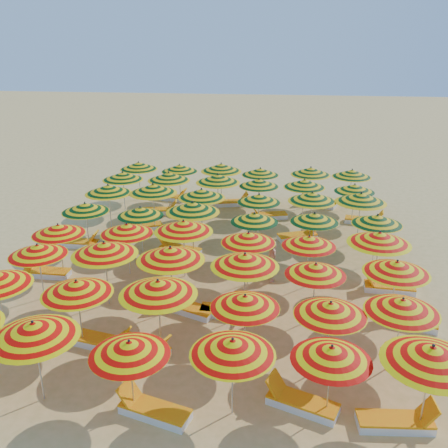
{
  "coord_description": "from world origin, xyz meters",
  "views": [
    {
      "loc": [
        2.22,
        -17.28,
        8.41
      ],
      "look_at": [
        0.0,
        0.5,
        1.6
      ],
      "focal_mm": 40.0,
      "sensor_mm": 36.0,
      "label": 1
    }
  ],
  "objects_px": {
    "umbrella_37": "(169,176)",
    "umbrella_43": "(179,168)",
    "umbrella_21": "(248,238)",
    "lounger_13": "(298,236)",
    "umbrella_22": "(309,241)",
    "umbrella_5": "(432,355)",
    "umbrella_47": "(352,173)",
    "umbrella_32": "(202,194)",
    "umbrella_18": "(58,229)",
    "umbrella_35": "(361,198)",
    "lounger_18": "(232,203)",
    "umbrella_2": "(129,348)",
    "umbrella_8": "(158,288)",
    "umbrella_7": "(77,287)",
    "lounger_1": "(301,403)",
    "umbrella_25": "(140,212)",
    "lounger_0": "(153,410)",
    "umbrella_3": "(233,347)",
    "umbrella_33": "(259,198)",
    "umbrella_45": "(260,172)",
    "umbrella_12": "(38,250)",
    "umbrella_26": "(193,207)",
    "umbrella_27": "(254,218)",
    "umbrella_44": "(221,168)",
    "umbrella_1": "(34,330)",
    "umbrella_14": "(170,254)",
    "lounger_17": "(171,197)",
    "umbrella_15": "(245,260)",
    "beachgoer_a": "(272,261)",
    "umbrella_30": "(108,189)",
    "lounger_4": "(143,347)",
    "umbrella_10": "(330,309)",
    "umbrella_19": "(127,229)",
    "umbrella_31": "(153,189)",
    "umbrella_4": "(332,353)",
    "umbrella_41": "(355,188)",
    "lounger_8": "(45,272)",
    "umbrella_13": "(104,249)",
    "umbrella_16": "(316,269)",
    "lounger_2": "(397,422)",
    "lounger_5": "(188,308)",
    "umbrella_23": "(379,238)",
    "umbrella_40": "(304,183)",
    "lounger_6": "(229,311)",
    "umbrella_36": "(123,176)",
    "umbrella_28": "(315,218)",
    "lounger_11": "(179,249)",
    "lounger_15": "(268,216)",
    "lounger_3": "(103,342)"
  },
  "relations": [
    {
      "from": "umbrella_37",
      "to": "umbrella_43",
      "type": "height_order",
      "value": "umbrella_37"
    },
    {
      "from": "umbrella_21",
      "to": "lounger_13",
      "type": "distance_m",
      "value": 5.12
    },
    {
      "from": "umbrella_22",
      "to": "umbrella_5",
      "type": "bearing_deg",
      "value": -70.45
    },
    {
      "from": "umbrella_43",
      "to": "umbrella_47",
      "type": "height_order",
      "value": "umbrella_47"
    },
    {
      "from": "umbrella_32",
      "to": "umbrella_43",
      "type": "relative_size",
      "value": 1.03
    },
    {
      "from": "umbrella_18",
      "to": "umbrella_35",
      "type": "height_order",
      "value": "umbrella_35"
    },
    {
      "from": "lounger_18",
      "to": "umbrella_37",
      "type": "bearing_deg",
      "value": -163.43
    },
    {
      "from": "umbrella_2",
      "to": "umbrella_8",
      "type": "distance_m",
      "value": 2.46
    },
    {
      "from": "umbrella_7",
      "to": "lounger_1",
      "type": "xyz_separation_m",
      "value": [
        6.2,
        -1.86,
        -1.71
      ]
    },
    {
      "from": "umbrella_25",
      "to": "lounger_0",
      "type": "xyz_separation_m",
      "value": [
        2.88,
        -9.26,
        -1.59
      ]
    },
    {
      "from": "umbrella_3",
      "to": "umbrella_33",
      "type": "height_order",
      "value": "umbrella_3"
    },
    {
      "from": "umbrella_2",
      "to": "umbrella_45",
      "type": "relative_size",
      "value": 1.04
    },
    {
      "from": "umbrella_12",
      "to": "lounger_1",
      "type": "height_order",
      "value": "umbrella_12"
    },
    {
      "from": "umbrella_22",
      "to": "umbrella_26",
      "type": "height_order",
      "value": "umbrella_26"
    },
    {
      "from": "umbrella_27",
      "to": "umbrella_44",
      "type": "height_order",
      "value": "umbrella_44"
    },
    {
      "from": "umbrella_1",
      "to": "umbrella_33",
      "type": "distance_m",
      "value": 12.22
    },
    {
      "from": "umbrella_21",
      "to": "umbrella_14",
      "type": "bearing_deg",
      "value": -136.4
    },
    {
      "from": "umbrella_1",
      "to": "lounger_17",
      "type": "relative_size",
      "value": 1.31
    },
    {
      "from": "umbrella_15",
      "to": "beachgoer_a",
      "type": "bearing_deg",
      "value": 74.06
    },
    {
      "from": "umbrella_26",
      "to": "umbrella_30",
      "type": "xyz_separation_m",
      "value": [
        -4.23,
        2.16,
        -0.06
      ]
    },
    {
      "from": "umbrella_18",
      "to": "umbrella_43",
      "type": "distance_m",
      "value": 9.65
    },
    {
      "from": "umbrella_18",
      "to": "lounger_4",
      "type": "distance_m",
      "value": 6.37
    },
    {
      "from": "umbrella_10",
      "to": "umbrella_14",
      "type": "height_order",
      "value": "umbrella_14"
    },
    {
      "from": "umbrella_19",
      "to": "lounger_0",
      "type": "distance_m",
      "value": 7.88
    },
    {
      "from": "lounger_1",
      "to": "lounger_4",
      "type": "height_order",
      "value": "same"
    },
    {
      "from": "umbrella_31",
      "to": "umbrella_4",
      "type": "bearing_deg",
      "value": -57.77
    },
    {
      "from": "umbrella_41",
      "to": "lounger_8",
      "type": "height_order",
      "value": "umbrella_41"
    },
    {
      "from": "umbrella_13",
      "to": "umbrella_16",
      "type": "distance_m",
      "value": 6.69
    },
    {
      "from": "lounger_2",
      "to": "umbrella_31",
      "type": "bearing_deg",
      "value": 122.26
    },
    {
      "from": "umbrella_13",
      "to": "lounger_5",
      "type": "bearing_deg",
      "value": -4.39
    },
    {
      "from": "lounger_13",
      "to": "lounger_17",
      "type": "xyz_separation_m",
      "value": [
        -6.77,
        4.76,
        0.0
      ]
    },
    {
      "from": "umbrella_23",
      "to": "umbrella_31",
      "type": "xyz_separation_m",
      "value": [
        -9.05,
        4.7,
        -0.01
      ]
    },
    {
      "from": "umbrella_25",
      "to": "umbrella_40",
      "type": "height_order",
      "value": "umbrella_40"
    },
    {
      "from": "umbrella_40",
      "to": "umbrella_15",
      "type": "bearing_deg",
      "value": -102.49
    },
    {
      "from": "umbrella_37",
      "to": "lounger_6",
      "type": "distance_m",
      "value": 10.23
    },
    {
      "from": "umbrella_36",
      "to": "umbrella_43",
      "type": "xyz_separation_m",
      "value": [
        2.39,
        2.2,
        -0.09
      ]
    },
    {
      "from": "umbrella_28",
      "to": "umbrella_47",
      "type": "height_order",
      "value": "umbrella_47"
    },
    {
      "from": "umbrella_33",
      "to": "lounger_6",
      "type": "relative_size",
      "value": 1.31
    },
    {
      "from": "lounger_18",
      "to": "lounger_11",
      "type": "bearing_deg",
      "value": -117.02
    },
    {
      "from": "umbrella_23",
      "to": "umbrella_32",
      "type": "height_order",
      "value": "umbrella_23"
    },
    {
      "from": "umbrella_10",
      "to": "umbrella_12",
      "type": "relative_size",
      "value": 1.09
    },
    {
      "from": "lounger_17",
      "to": "umbrella_12",
      "type": "bearing_deg",
      "value": -87.52
    },
    {
      "from": "umbrella_5",
      "to": "beachgoer_a",
      "type": "distance_m",
      "value": 7.97
    },
    {
      "from": "umbrella_26",
      "to": "lounger_15",
      "type": "height_order",
      "value": "umbrella_26"
    },
    {
      "from": "umbrella_10",
      "to": "lounger_11",
      "type": "xyz_separation_m",
      "value": [
        -5.49,
        6.91,
        -1.63
      ]
    },
    {
      "from": "umbrella_3",
      "to": "umbrella_36",
      "type": "distance_m",
      "value": 15.31
    },
    {
      "from": "umbrella_36",
      "to": "lounger_8",
      "type": "xyz_separation_m",
      "value": [
        -0.73,
        -7.34,
        -1.73
      ]
    },
    {
      "from": "umbrella_1",
      "to": "umbrella_35",
      "type": "bearing_deg",
      "value": 51.49
    },
    {
      "from": "umbrella_23",
      "to": "umbrella_30",
      "type": "distance_m",
      "value": 11.95
    },
    {
      "from": "lounger_3",
      "to": "lounger_5",
      "type": "bearing_deg",
      "value": 58.84
    }
  ]
}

